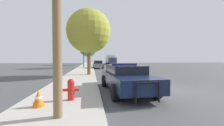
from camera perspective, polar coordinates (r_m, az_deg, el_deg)
ground_plane at (r=8.87m, az=19.30°, el=-9.56°), size 110.00×110.00×0.00m
sidewalk_left at (r=7.99m, az=-15.95°, el=-10.30°), size 3.00×110.00×0.13m
police_car at (r=7.92m, az=5.14°, el=-5.36°), size 2.28×5.41×1.46m
fire_hydrant at (r=6.01m, az=-15.35°, el=-9.43°), size 0.61×0.27×0.81m
traffic_light at (r=28.94m, az=-7.69°, el=5.94°), size 3.99×0.35×5.33m
car_background_distant at (r=51.67m, az=-0.63°, el=0.50°), size 2.19×4.69×1.29m
car_background_midblock at (r=26.78m, az=-5.25°, el=-0.47°), size 2.02×4.40×1.40m
box_truck at (r=45.77m, az=-0.53°, el=1.42°), size 2.65×7.64×2.87m
tree_sidewalk_far at (r=41.08m, az=-9.11°, el=5.63°), size 4.68×4.68×6.82m
tree_sidewalk_near at (r=15.41m, az=-8.82°, el=11.88°), size 4.40×4.40×6.54m
tree_sidewalk_mid at (r=28.62m, az=-8.44°, el=8.59°), size 3.83×3.83×7.02m
traffic_cone at (r=5.60m, az=-26.22°, el=-11.98°), size 0.39×0.39×0.55m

